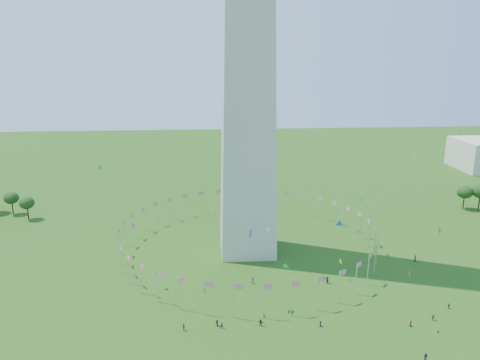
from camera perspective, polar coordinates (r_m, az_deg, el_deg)
name	(u,v)px	position (r m, az deg, el deg)	size (l,w,h in m)	color
ground	(268,343)	(108.77, 3.44, -19.20)	(600.00, 600.00, 0.00)	#204610
flag_ring	(247,237)	(150.61, 0.89, -7.00)	(80.24, 80.24, 9.00)	silver
crowd	(330,330)	(112.96, 10.94, -17.51)	(98.61, 67.82, 2.00)	#311A4F
kites_aloft	(302,218)	(122.41, 7.53, -4.58)	(111.69, 85.55, 41.39)	green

